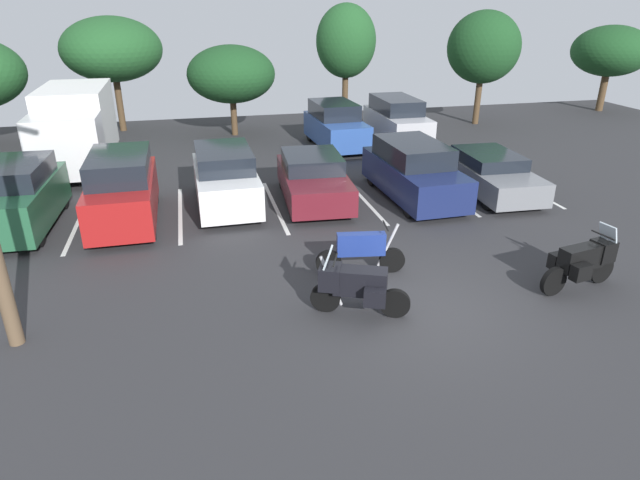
% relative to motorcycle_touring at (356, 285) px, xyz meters
% --- Properties ---
extents(ground, '(44.00, 44.00, 0.10)m').
position_rel_motorcycle_touring_xyz_m(ground, '(1.38, -0.15, -0.74)').
color(ground, '#2D2D30').
extents(motorcycle_touring, '(1.98, 1.22, 1.46)m').
position_rel_motorcycle_touring_xyz_m(motorcycle_touring, '(0.00, 0.00, 0.00)').
color(motorcycle_touring, black).
rests_on(motorcycle_touring, ground).
extents(motorcycle_second, '(2.15, 0.62, 1.26)m').
position_rel_motorcycle_touring_xyz_m(motorcycle_second, '(0.68, 1.75, -0.09)').
color(motorcycle_second, black).
rests_on(motorcycle_second, ground).
extents(motorcycle_third, '(2.13, 0.94, 1.47)m').
position_rel_motorcycle_touring_xyz_m(motorcycle_third, '(5.33, -0.12, -0.01)').
color(motorcycle_third, black).
rests_on(motorcycle_third, ground).
extents(parking_stripes, '(17.91, 4.87, 0.01)m').
position_rel_motorcycle_touring_xyz_m(parking_stripes, '(-0.60, 6.86, -0.69)').
color(parking_stripes, silver).
rests_on(parking_stripes, ground).
extents(car_green, '(2.00, 4.39, 1.91)m').
position_rel_motorcycle_touring_xyz_m(car_green, '(-7.99, 6.77, 0.25)').
color(car_green, '#235638').
rests_on(car_green, ground).
extents(car_red, '(1.82, 4.45, 2.04)m').
position_rel_motorcycle_touring_xyz_m(car_red, '(-5.10, 6.55, 0.32)').
color(car_red, maroon).
rests_on(car_red, ground).
extents(car_white, '(1.88, 4.31, 1.84)m').
position_rel_motorcycle_touring_xyz_m(car_white, '(-2.09, 7.24, 0.22)').
color(car_white, white).
rests_on(car_white, ground).
extents(car_maroon, '(2.25, 4.56, 1.51)m').
position_rel_motorcycle_touring_xyz_m(car_maroon, '(0.71, 7.08, 0.05)').
color(car_maroon, maroon).
rests_on(car_maroon, ground).
extents(car_navy, '(2.04, 4.86, 1.85)m').
position_rel_motorcycle_touring_xyz_m(car_navy, '(3.99, 6.62, 0.21)').
color(car_navy, navy).
rests_on(car_navy, ground).
extents(car_grey, '(2.08, 4.79, 1.35)m').
position_rel_motorcycle_touring_xyz_m(car_grey, '(6.74, 6.56, -0.02)').
color(car_grey, slate).
rests_on(car_grey, ground).
extents(car_far_blue, '(2.03, 4.41, 1.95)m').
position_rel_motorcycle_touring_xyz_m(car_far_blue, '(3.25, 13.76, 0.26)').
color(car_far_blue, '#2D519E').
rests_on(car_far_blue, ground).
extents(car_far_silver, '(1.81, 4.65, 2.01)m').
position_rel_motorcycle_touring_xyz_m(car_far_silver, '(6.22, 14.03, 0.30)').
color(car_far_silver, '#B7B7BC').
rests_on(car_far_silver, ground).
extents(box_truck, '(2.44, 6.21, 3.01)m').
position_rel_motorcycle_touring_xyz_m(box_truck, '(-7.28, 12.98, 0.90)').
color(box_truck, silver).
rests_on(box_truck, ground).
extents(tree_center, '(4.10, 4.10, 4.18)m').
position_rel_motorcycle_touring_xyz_m(tree_center, '(-0.90, 17.25, 2.17)').
color(tree_center, '#4C3823').
rests_on(tree_center, ground).
extents(tree_center_left, '(4.71, 4.71, 5.39)m').
position_rel_motorcycle_touring_xyz_m(tree_center_left, '(-6.30, 19.53, 3.19)').
color(tree_center_left, '#4C3823').
rests_on(tree_center_left, ground).
extents(tree_left, '(3.15, 3.15, 5.94)m').
position_rel_motorcycle_touring_xyz_m(tree_left, '(5.38, 19.75, 3.36)').
color(tree_left, '#4C3823').
rests_on(tree_left, ground).
extents(tree_right, '(3.64, 3.64, 5.63)m').
position_rel_motorcycle_touring_xyz_m(tree_right, '(11.81, 16.89, 3.15)').
color(tree_right, '#4C3823').
rests_on(tree_right, ground).
extents(tree_far_right, '(4.31, 4.31, 4.78)m').
position_rel_motorcycle_touring_xyz_m(tree_far_right, '(20.79, 18.55, 2.67)').
color(tree_far_right, '#4C3823').
rests_on(tree_far_right, ground).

